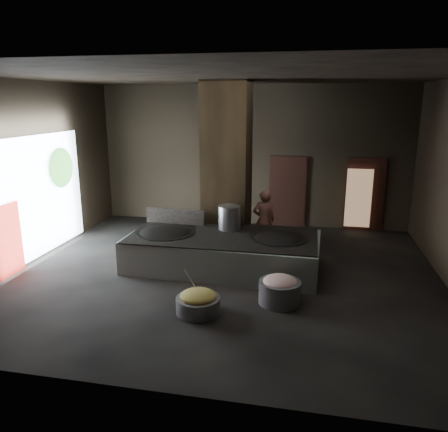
% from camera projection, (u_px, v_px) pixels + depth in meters
% --- Properties ---
extents(floor, '(10.00, 9.00, 0.10)m').
position_uv_depth(floor, '(224.00, 275.00, 10.44)').
color(floor, black).
rests_on(floor, ground).
extents(ceiling, '(10.00, 9.00, 0.10)m').
position_uv_depth(ceiling, '(224.00, 73.00, 9.27)').
color(ceiling, black).
rests_on(ceiling, back_wall).
extents(back_wall, '(10.00, 0.10, 4.50)m').
position_uv_depth(back_wall, '(252.00, 156.00, 14.16)').
color(back_wall, black).
rests_on(back_wall, ground).
extents(front_wall, '(10.00, 0.10, 4.50)m').
position_uv_depth(front_wall, '(152.00, 242.00, 5.54)').
color(front_wall, black).
rests_on(front_wall, ground).
extents(left_wall, '(0.10, 9.00, 4.50)m').
position_uv_depth(left_wall, '(25.00, 173.00, 10.83)').
color(left_wall, black).
rests_on(left_wall, ground).
extents(pillar, '(1.20, 1.20, 4.50)m').
position_uv_depth(pillar, '(227.00, 168.00, 11.71)').
color(pillar, black).
rests_on(pillar, ground).
extents(hearth_platform, '(4.67, 2.35, 0.80)m').
position_uv_depth(hearth_platform, '(223.00, 252.00, 10.70)').
color(hearth_platform, '#B6CBBA').
rests_on(hearth_platform, ground).
extents(platform_cap, '(4.50, 2.16, 0.03)m').
position_uv_depth(platform_cap, '(223.00, 236.00, 10.59)').
color(platform_cap, black).
rests_on(platform_cap, hearth_platform).
extents(wok_left, '(1.45, 1.45, 0.40)m').
position_uv_depth(wok_left, '(166.00, 235.00, 10.84)').
color(wok_left, black).
rests_on(wok_left, hearth_platform).
extents(wok_left_rim, '(1.48, 1.48, 0.05)m').
position_uv_depth(wok_left_rim, '(165.00, 233.00, 10.82)').
color(wok_left_rim, black).
rests_on(wok_left_rim, hearth_platform).
extents(wok_right, '(1.35, 1.35, 0.38)m').
position_uv_depth(wok_right, '(279.00, 241.00, 10.40)').
color(wok_right, black).
rests_on(wok_right, hearth_platform).
extents(wok_right_rim, '(1.38, 1.38, 0.05)m').
position_uv_depth(wok_right_rim, '(279.00, 238.00, 10.38)').
color(wok_right_rim, black).
rests_on(wok_right_rim, hearth_platform).
extents(stock_pot, '(0.56, 0.56, 0.60)m').
position_uv_depth(stock_pot, '(229.00, 218.00, 11.02)').
color(stock_pot, '#AAACB2').
rests_on(stock_pot, hearth_platform).
extents(splash_guard, '(1.60, 0.11, 0.40)m').
position_uv_depth(splash_guard, '(175.00, 216.00, 11.53)').
color(splash_guard, black).
rests_on(splash_guard, hearth_platform).
extents(cook, '(0.69, 0.54, 1.66)m').
position_uv_depth(cook, '(264.00, 220.00, 11.92)').
color(cook, '#9A5B4E').
rests_on(cook, ground).
extents(veg_basin, '(1.14, 1.14, 0.32)m').
position_uv_depth(veg_basin, '(198.00, 305.00, 8.44)').
color(veg_basin, slate).
rests_on(veg_basin, ground).
extents(veg_fill, '(0.71, 0.71, 0.22)m').
position_uv_depth(veg_fill, '(198.00, 296.00, 8.39)').
color(veg_fill, '#8EA650').
rests_on(veg_fill, veg_basin).
extents(ladle, '(0.28, 0.24, 0.61)m').
position_uv_depth(ladle, '(192.00, 283.00, 8.51)').
color(ladle, '#AAACB2').
rests_on(ladle, veg_basin).
extents(meat_basin, '(0.99, 0.99, 0.47)m').
position_uv_depth(meat_basin, '(280.00, 292.00, 8.84)').
color(meat_basin, slate).
rests_on(meat_basin, ground).
extents(meat_fill, '(0.71, 0.71, 0.27)m').
position_uv_depth(meat_fill, '(280.00, 282.00, 8.78)').
color(meat_fill, tan).
rests_on(meat_fill, meat_basin).
extents(doorway_near, '(1.18, 0.08, 2.38)m').
position_uv_depth(doorway_near, '(287.00, 193.00, 14.13)').
color(doorway_near, black).
rests_on(doorway_near, ground).
extents(doorway_near_glow, '(0.82, 0.04, 1.94)m').
position_uv_depth(doorway_near_glow, '(284.00, 194.00, 14.17)').
color(doorway_near_glow, '#8C6647').
rests_on(doorway_near_glow, ground).
extents(doorway_far, '(1.18, 0.08, 2.38)m').
position_uv_depth(doorway_far, '(365.00, 196.00, 13.67)').
color(doorway_far, black).
rests_on(doorway_far, ground).
extents(doorway_far_glow, '(0.78, 0.04, 1.84)m').
position_uv_depth(doorway_far_glow, '(359.00, 198.00, 13.58)').
color(doorway_far_glow, '#8C6647').
rests_on(doorway_far_glow, ground).
extents(left_opening, '(0.04, 4.20, 3.10)m').
position_uv_depth(left_opening, '(36.00, 197.00, 11.17)').
color(left_opening, white).
rests_on(left_opening, ground).
extents(pavilion_sliver, '(0.05, 0.90, 1.70)m').
position_uv_depth(pavilion_sliver, '(8.00, 241.00, 10.11)').
color(pavilion_sliver, maroon).
rests_on(pavilion_sliver, ground).
extents(tree_silhouette, '(0.28, 1.10, 1.10)m').
position_uv_depth(tree_silhouette, '(61.00, 168.00, 12.03)').
color(tree_silhouette, '#194714').
rests_on(tree_silhouette, left_opening).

